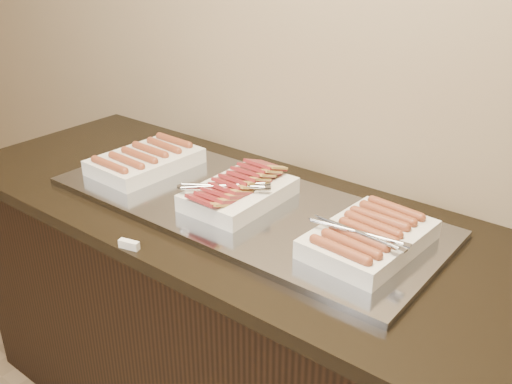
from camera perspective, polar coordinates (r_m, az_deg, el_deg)
counter at (r=1.94m, az=-1.35°, el=-13.48°), size 2.06×0.76×0.90m
warming_tray at (r=1.70m, az=-1.47°, el=-1.34°), size 1.20×0.50×0.02m
dish_left at (r=1.95m, az=-10.99°, el=3.13°), size 0.24×0.35×0.07m
dish_center at (r=1.68m, az=-1.80°, el=0.10°), size 0.24×0.35×0.10m
dish_right at (r=1.47m, az=11.17°, el=-4.41°), size 0.26×0.35×0.08m
label_holder at (r=1.53m, az=-12.58°, el=-5.16°), size 0.06×0.03×0.02m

